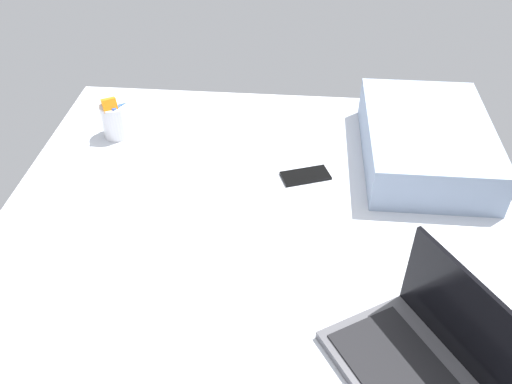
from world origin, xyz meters
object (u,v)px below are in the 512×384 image
pillow (426,141)px  laptop (424,359)px  cell_phone (305,176)px  snack_cup (115,118)px

pillow → laptop: bearing=-8.6°
laptop → pillow: laptop is taller
cell_phone → laptop: bearing=-179.2°
snack_cup → pillow: 96.83cm
snack_cup → pillow: (5.12, 96.69, 0.37)cm
snack_cup → cell_phone: snack_cup is taller
cell_phone → pillow: bearing=-91.1°
cell_phone → pillow: size_ratio=0.27×
laptop → snack_cup: bearing=-164.8°
snack_cup → pillow: bearing=87.0°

